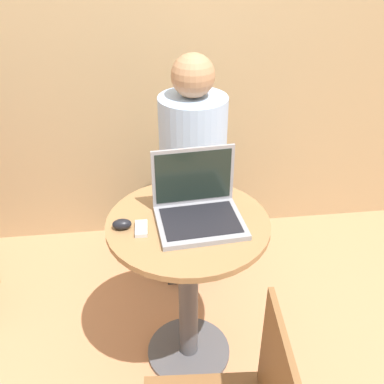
# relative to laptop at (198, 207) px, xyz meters

# --- Properties ---
(ground_plane) EXTENTS (12.00, 12.00, 0.00)m
(ground_plane) POSITION_rel_laptop_xyz_m (-0.04, -0.01, -0.81)
(ground_plane) COLOR tan
(back_wall) EXTENTS (7.00, 0.05, 2.60)m
(back_wall) POSITION_rel_laptop_xyz_m (-0.04, 1.02, 0.49)
(back_wall) COLOR tan
(back_wall) RESTS_ON ground_plane
(round_table) EXTENTS (0.63, 0.63, 0.76)m
(round_table) POSITION_rel_laptop_xyz_m (-0.04, -0.01, -0.29)
(round_table) COLOR #4C4C51
(round_table) RESTS_ON ground_plane
(laptop) EXTENTS (0.34, 0.29, 0.26)m
(laptop) POSITION_rel_laptop_xyz_m (0.00, 0.00, 0.00)
(laptop) COLOR gray
(laptop) RESTS_ON round_table
(cell_phone) EXTENTS (0.05, 0.09, 0.02)m
(cell_phone) POSITION_rel_laptop_xyz_m (-0.22, -0.05, -0.05)
(cell_phone) COLOR silver
(cell_phone) RESTS_ON round_table
(computer_mouse) EXTENTS (0.07, 0.05, 0.04)m
(computer_mouse) POSITION_rel_laptop_xyz_m (-0.29, -0.03, -0.03)
(computer_mouse) COLOR black
(computer_mouse) RESTS_ON round_table
(person_seated) EXTENTS (0.33, 0.52, 1.24)m
(person_seated) POSITION_rel_laptop_xyz_m (0.05, 0.62, -0.29)
(person_seated) COLOR #4C4742
(person_seated) RESTS_ON ground_plane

